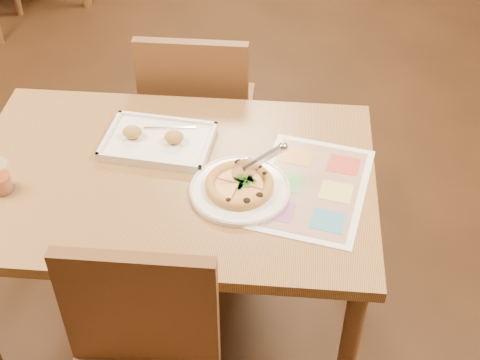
# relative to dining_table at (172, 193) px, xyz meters

# --- Properties ---
(dining_table) EXTENTS (1.30, 0.85, 0.72)m
(dining_table) POSITION_rel_dining_table_xyz_m (0.00, 0.00, 0.00)
(dining_table) COLOR #9C723E
(dining_table) RESTS_ON ground
(chair_far) EXTENTS (0.42, 0.42, 0.47)m
(chair_far) POSITION_rel_dining_table_xyz_m (-0.00, 0.60, -0.07)
(chair_far) COLOR brown
(chair_far) RESTS_ON ground
(plate) EXTENTS (0.39, 0.39, 0.02)m
(plate) POSITION_rel_dining_table_xyz_m (0.23, -0.07, 0.09)
(plate) COLOR white
(plate) RESTS_ON dining_table
(pizza) EXTENTS (0.21, 0.21, 0.03)m
(pizza) POSITION_rel_dining_table_xyz_m (0.23, -0.06, 0.11)
(pizza) COLOR #E5A64E
(pizza) RESTS_ON plate
(pizza_cutter) EXTENTS (0.16, 0.09, 0.10)m
(pizza_cutter) POSITION_rel_dining_table_xyz_m (0.28, -0.03, 0.18)
(pizza_cutter) COLOR silver
(pizza_cutter) RESTS_ON pizza
(appetizer_tray) EXTENTS (0.38, 0.28, 0.06)m
(appetizer_tray) POSITION_rel_dining_table_xyz_m (-0.06, 0.14, 0.10)
(appetizer_tray) COLOR white
(appetizer_tray) RESTS_ON dining_table
(menu) EXTENTS (0.42, 0.52, 0.00)m
(menu) POSITION_rel_dining_table_xyz_m (0.45, -0.03, 0.09)
(menu) COLOR white
(menu) RESTS_ON dining_table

